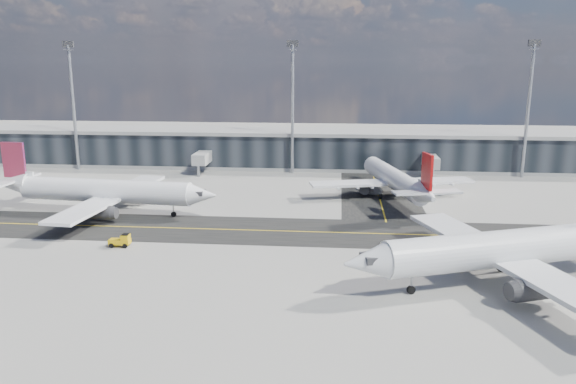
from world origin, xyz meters
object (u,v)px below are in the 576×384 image
(airliner_near, at_px, (518,248))
(service_van, at_px, (373,188))
(baggage_tug, at_px, (122,240))
(airliner_redtail, at_px, (395,179))
(airliner_af, at_px, (103,191))

(airliner_near, bearing_deg, service_van, -2.86)
(baggage_tug, bearing_deg, airliner_redtail, 128.10)
(airliner_redtail, distance_m, airliner_near, 40.47)
(airliner_redtail, bearing_deg, airliner_af, -176.63)
(baggage_tug, bearing_deg, airliner_near, 80.71)
(airliner_near, xyz_separation_m, service_van, (-13.83, 43.48, -3.31))
(airliner_redtail, relative_size, airliner_near, 0.88)
(airliner_redtail, distance_m, service_van, 6.26)
(airliner_af, distance_m, airliner_near, 63.83)
(airliner_redtail, xyz_separation_m, baggage_tug, (-39.49, -31.28, -2.65))
(service_van, bearing_deg, airliner_near, -85.48)
(airliner_af, xyz_separation_m, airliner_near, (59.06, -24.22, 0.32))
(airliner_af, height_order, airliner_redtail, airliner_af)
(baggage_tug, distance_m, service_van, 50.54)
(airliner_af, bearing_deg, service_van, 118.23)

